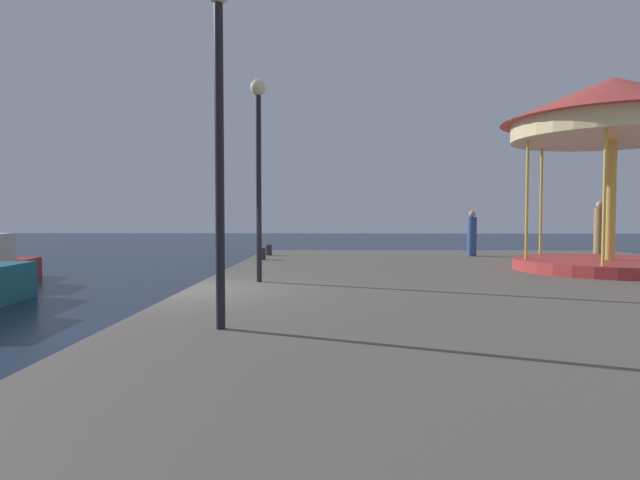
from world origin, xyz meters
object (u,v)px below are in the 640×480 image
(carousel, at_px, (612,128))
(bollard_center, at_px, (269,250))
(lamp_post_mid_promenade, at_px, (259,145))
(person_by_the_water, at_px, (472,235))
(bollard_north, at_px, (262,254))
(person_far_corner, at_px, (599,232))
(lamp_post_near_edge, at_px, (219,91))

(carousel, xyz_separation_m, bollard_center, (-9.98, 5.41, -3.68))
(carousel, bearing_deg, bollard_center, 151.53)
(lamp_post_mid_promenade, bearing_deg, person_by_the_water, 49.57)
(lamp_post_mid_promenade, relative_size, bollard_north, 11.34)
(lamp_post_mid_promenade, height_order, bollard_north, lamp_post_mid_promenade)
(person_by_the_water, bearing_deg, bollard_center, 178.88)
(carousel, height_order, person_far_corner, carousel)
(lamp_post_near_edge, height_order, person_far_corner, lamp_post_near_edge)
(lamp_post_mid_promenade, distance_m, person_by_the_water, 10.76)
(person_by_the_water, bearing_deg, person_far_corner, -24.74)
(carousel, distance_m, lamp_post_mid_promenade, 9.63)
(bollard_north, bearing_deg, lamp_post_near_edge, -85.08)
(lamp_post_mid_promenade, distance_m, bollard_center, 8.68)
(lamp_post_near_edge, height_order, bollard_north, lamp_post_near_edge)
(carousel, bearing_deg, bollard_north, 161.23)
(bollard_north, relative_size, person_far_corner, 0.20)
(bollard_center, xyz_separation_m, person_far_corner, (11.41, -1.90, 0.74))
(person_far_corner, bearing_deg, lamp_post_mid_promenade, -149.56)
(lamp_post_near_edge, bearing_deg, bollard_center, 94.27)
(person_far_corner, bearing_deg, person_by_the_water, 155.26)
(lamp_post_mid_promenade, relative_size, person_by_the_water, 2.68)
(person_far_corner, relative_size, person_by_the_water, 1.17)
(bollard_center, bearing_deg, bollard_north, -89.32)
(lamp_post_mid_promenade, bearing_deg, person_far_corner, 30.44)
(lamp_post_near_edge, relative_size, person_far_corner, 2.31)
(lamp_post_near_edge, distance_m, lamp_post_mid_promenade, 5.05)
(lamp_post_near_edge, distance_m, bollard_north, 11.59)
(lamp_post_mid_promenade, bearing_deg, carousel, 16.60)
(carousel, distance_m, bollard_north, 11.14)
(lamp_post_near_edge, xyz_separation_m, bollard_center, (-0.99, 13.20, -2.91))
(lamp_post_near_edge, bearing_deg, bollard_north, 94.92)
(lamp_post_mid_promenade, xyz_separation_m, person_far_corner, (10.63, 6.25, -2.14))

